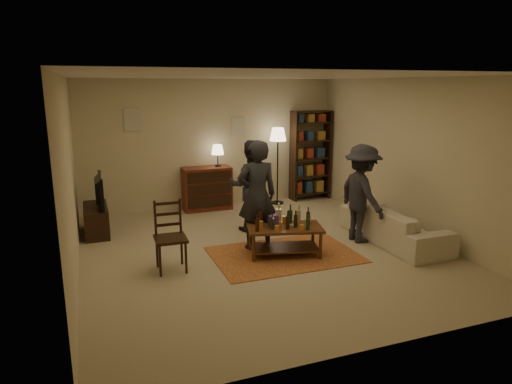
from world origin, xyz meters
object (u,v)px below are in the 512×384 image
person_left (257,195)px  person_right (251,186)px  tv_stand (96,213)px  floor_lamp (278,140)px  bookshelf (310,154)px  dresser (207,187)px  dining_chair (170,233)px  coffee_table (284,230)px  sofa (394,224)px  person_by_sofa (362,194)px

person_left → person_right: size_ratio=1.07×
tv_stand → person_right: size_ratio=0.65×
floor_lamp → person_left: size_ratio=0.96×
person_right → bookshelf: bearing=-121.9°
dresser → dining_chair: bearing=-114.0°
coffee_table → person_right: bearing=92.1°
floor_lamp → person_right: (-1.20, -1.57, -0.60)m
tv_stand → dresser: size_ratio=0.78×
dresser → sofa: (2.39, -3.11, -0.17)m
floor_lamp → person_right: floor_lamp is taller
dining_chair → person_by_sofa: bearing=3.3°
person_left → coffee_table: bearing=125.8°
coffee_table → bookshelf: bookshelf is taller
tv_stand → sofa: size_ratio=0.51×
tv_stand → person_by_sofa: bearing=-25.2°
tv_stand → sofa: 5.14m
person_by_sofa → tv_stand: bearing=64.0°
person_right → person_by_sofa: (1.52, -1.22, 0.00)m
dresser → bookshelf: size_ratio=0.67×
dresser → floor_lamp: (1.57, -0.08, 0.95)m
sofa → person_by_sofa: (-0.50, 0.25, 0.51)m
dining_chair → sofa: dining_chair is taller
sofa → person_left: 2.38m
floor_lamp → person_left: bearing=-119.7°
dining_chair → person_right: bearing=39.4°
dining_chair → person_left: size_ratio=0.58×
dining_chair → person_right: person_right is taller
coffee_table → person_left: 0.71m
coffee_table → dresser: dresser is taller
coffee_table → floor_lamp: (1.14, 2.95, 1.01)m
sofa → person_right: 2.54m
dining_chair → bookshelf: bearing=40.6°
coffee_table → person_right: (-0.05, 1.38, 0.41)m
floor_lamp → person_by_sofa: floor_lamp is taller
person_left → tv_stand: bearing=-30.7°
dining_chair → person_left: person_left is taller
floor_lamp → person_right: bearing=-127.3°
dresser → person_right: size_ratio=0.83×
person_by_sofa → dining_chair: bearing=90.8°
dining_chair → tv_stand: (-0.94, 2.04, -0.15)m
dresser → person_left: size_ratio=0.78×
tv_stand → person_by_sofa: person_by_sofa is taller
dining_chair → floor_lamp: size_ratio=0.60×
coffee_table → sofa: bearing=-2.5°
tv_stand → sofa: tv_stand is taller
coffee_table → tv_stand: bearing=141.7°
coffee_table → person_by_sofa: 1.53m
person_left → person_by_sofa: (1.74, -0.29, -0.06)m
dresser → floor_lamp: bearing=-2.9°
bookshelf → person_by_sofa: size_ratio=1.23×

